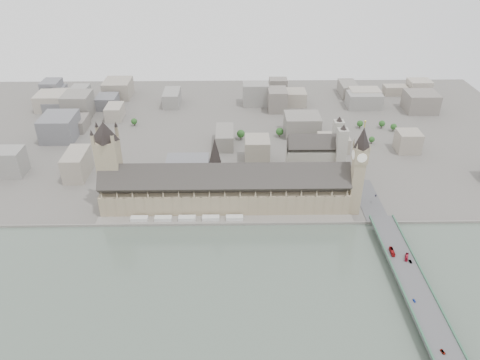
{
  "coord_description": "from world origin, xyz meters",
  "views": [
    {
      "loc": [
        9.31,
        -410.23,
        288.23
      ],
      "look_at": [
        16.1,
        15.07,
        37.12
      ],
      "focal_mm": 35.0,
      "sensor_mm": 36.0,
      "label": 1
    }
  ],
  "objects_px": {
    "palace_of_westminster": "(225,189)",
    "car_blue": "(414,301)",
    "westminster_abbey": "(317,155)",
    "red_bus_south": "(407,257)",
    "car_silver": "(410,261)",
    "car_approach": "(376,196)",
    "westminster_bridge": "(402,266)",
    "red_bus_north": "(392,252)",
    "car_grey": "(443,352)",
    "elizabeth_tower": "(359,165)",
    "victoria_tower": "(109,161)"
  },
  "relations": [
    {
      "from": "car_approach",
      "to": "westminster_bridge",
      "type": "bearing_deg",
      "value": -79.32
    },
    {
      "from": "victoria_tower",
      "to": "westminster_abbey",
      "type": "height_order",
      "value": "victoria_tower"
    },
    {
      "from": "elizabeth_tower",
      "to": "red_bus_north",
      "type": "relative_size",
      "value": 8.71
    },
    {
      "from": "elizabeth_tower",
      "to": "car_approach",
      "type": "distance_m",
      "value": 57.19
    },
    {
      "from": "victoria_tower",
      "to": "red_bus_south",
      "type": "distance_m",
      "value": 311.11
    },
    {
      "from": "palace_of_westminster",
      "to": "red_bus_north",
      "type": "distance_m",
      "value": 182.03
    },
    {
      "from": "red_bus_north",
      "to": "car_grey",
      "type": "relative_size",
      "value": 2.62
    },
    {
      "from": "westminster_bridge",
      "to": "car_silver",
      "type": "distance_m",
      "value": 8.5
    },
    {
      "from": "elizabeth_tower",
      "to": "car_grey",
      "type": "distance_m",
      "value": 200.9
    },
    {
      "from": "palace_of_westminster",
      "to": "westminster_abbey",
      "type": "xyz_separation_m",
      "value": [
        110.92,
        75.3,
        2.38
      ]
    },
    {
      "from": "red_bus_north",
      "to": "car_grey",
      "type": "xyz_separation_m",
      "value": [
        3.71,
        -111.43,
        -1.07
      ]
    },
    {
      "from": "red_bus_north",
      "to": "car_silver",
      "type": "bearing_deg",
      "value": -42.74
    },
    {
      "from": "car_blue",
      "to": "car_grey",
      "type": "distance_m",
      "value": 50.7
    },
    {
      "from": "westminster_abbey",
      "to": "car_silver",
      "type": "bearing_deg",
      "value": -72.6
    },
    {
      "from": "palace_of_westminster",
      "to": "car_blue",
      "type": "xyz_separation_m",
      "value": [
        155.45,
        -155.28,
        -11.81
      ]
    },
    {
      "from": "palace_of_westminster",
      "to": "elizabeth_tower",
      "type": "relative_size",
      "value": 2.47
    },
    {
      "from": "red_bus_south",
      "to": "car_approach",
      "type": "bearing_deg",
      "value": 112.95
    },
    {
      "from": "victoria_tower",
      "to": "car_silver",
      "type": "relative_size",
      "value": 22.31
    },
    {
      "from": "westminster_abbey",
      "to": "red_bus_south",
      "type": "height_order",
      "value": "westminster_abbey"
    },
    {
      "from": "palace_of_westminster",
      "to": "car_blue",
      "type": "height_order",
      "value": "palace_of_westminster"
    },
    {
      "from": "car_blue",
      "to": "red_bus_north",
      "type": "bearing_deg",
      "value": 84.26
    },
    {
      "from": "westminster_abbey",
      "to": "car_silver",
      "type": "distance_m",
      "value": 191.92
    },
    {
      "from": "car_silver",
      "to": "car_approach",
      "type": "distance_m",
      "value": 110.92
    },
    {
      "from": "westminster_bridge",
      "to": "car_silver",
      "type": "height_order",
      "value": "car_silver"
    },
    {
      "from": "car_silver",
      "to": "car_grey",
      "type": "relative_size",
      "value": 0.95
    },
    {
      "from": "red_bus_north",
      "to": "car_blue",
      "type": "distance_m",
      "value": 60.86
    },
    {
      "from": "red_bus_north",
      "to": "westminster_bridge",
      "type": "bearing_deg",
      "value": -59.85
    },
    {
      "from": "car_blue",
      "to": "westminster_bridge",
      "type": "bearing_deg",
      "value": 76.32
    },
    {
      "from": "car_blue",
      "to": "palace_of_westminster",
      "type": "bearing_deg",
      "value": 129.11
    },
    {
      "from": "red_bus_south",
      "to": "car_blue",
      "type": "height_order",
      "value": "red_bus_south"
    },
    {
      "from": "westminster_bridge",
      "to": "westminster_abbey",
      "type": "bearing_deg",
      "value": 105.64
    },
    {
      "from": "red_bus_north",
      "to": "car_approach",
      "type": "height_order",
      "value": "red_bus_north"
    },
    {
      "from": "palace_of_westminster",
      "to": "red_bus_south",
      "type": "distance_m",
      "value": 195.48
    },
    {
      "from": "victoria_tower",
      "to": "car_grey",
      "type": "bearing_deg",
      "value": -37.06
    },
    {
      "from": "elizabeth_tower",
      "to": "westminster_bridge",
      "type": "height_order",
      "value": "elizabeth_tower"
    },
    {
      "from": "westminster_abbey",
      "to": "car_approach",
      "type": "distance_m",
      "value": 91.84
    },
    {
      "from": "victoria_tower",
      "to": "car_silver",
      "type": "distance_m",
      "value": 314.74
    },
    {
      "from": "victoria_tower",
      "to": "car_blue",
      "type": "height_order",
      "value": "victoria_tower"
    },
    {
      "from": "car_silver",
      "to": "westminster_bridge",
      "type": "bearing_deg",
      "value": 171.25
    },
    {
      "from": "palace_of_westminster",
      "to": "westminster_bridge",
      "type": "distance_m",
      "value": 195.05
    },
    {
      "from": "car_silver",
      "to": "car_grey",
      "type": "distance_m",
      "value": 98.94
    },
    {
      "from": "car_grey",
      "to": "car_approach",
      "type": "xyz_separation_m",
      "value": [
        7.54,
        209.42,
        0.01
      ]
    },
    {
      "from": "car_blue",
      "to": "car_approach",
      "type": "height_order",
      "value": "car_approach"
    },
    {
      "from": "car_grey",
      "to": "car_approach",
      "type": "bearing_deg",
      "value": 74.06
    },
    {
      "from": "red_bus_north",
      "to": "car_blue",
      "type": "relative_size",
      "value": 3.27
    },
    {
      "from": "car_silver",
      "to": "car_approach",
      "type": "height_order",
      "value": "car_silver"
    },
    {
      "from": "westminster_bridge",
      "to": "westminster_abbey",
      "type": "distance_m",
      "value": 190.56
    },
    {
      "from": "red_bus_north",
      "to": "palace_of_westminster",
      "type": "bearing_deg",
      "value": 150.99
    },
    {
      "from": "car_blue",
      "to": "car_silver",
      "type": "relative_size",
      "value": 0.84
    },
    {
      "from": "elizabeth_tower",
      "to": "red_bus_south",
      "type": "distance_m",
      "value": 105.42
    }
  ]
}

